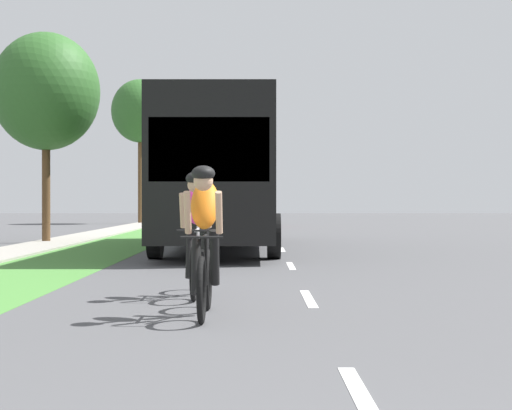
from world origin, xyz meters
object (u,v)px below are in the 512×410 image
Objects in this scene: cyclist_lead at (207,240)px; sedan_maroon at (246,211)px; cyclist_trailing at (199,233)px; street_tree_far at (142,112)px; street_tree_near at (48,92)px; bus_black at (224,171)px.

sedan_maroon is (-0.05, 29.88, -0.04)m from cyclist_lead.
cyclist_trailing is at bearing 96.79° from cyclist_lead.
cyclist_lead is at bearing -80.77° from street_tree_far.
cyclist_lead is 0.40× the size of sedan_maroon.
street_tree_near reaches higher than cyclist_lead.
sedan_maroon is at bearing 90.09° from cyclist_lead.
sedan_maroon is 0.70× the size of street_tree_near.
street_tree_near is at bearing 151.60° from bus_black.
bus_black is at bearing -76.76° from street_tree_far.
street_tree_near is (-5.26, 2.85, 2.43)m from bus_black.
sedan_maroon is 9.40m from street_tree_far.
street_tree_near is (-5.60, 15.17, 3.60)m from cyclist_lead.
street_tree_far is at bearing 99.36° from cyclist_trailing.
cyclist_trailing is at bearing -80.64° from street_tree_far.
street_tree_far is (-0.12, 20.03, 1.64)m from street_tree_near.
bus_black reaches higher than cyclist_trailing.
bus_black is 17.59m from sedan_maroon.
cyclist_lead is 12.39m from bus_black.
cyclist_lead reaches higher than sedan_maroon.
street_tree_far reaches higher than cyclist_trailing.
street_tree_far is (-5.67, 5.33, 5.28)m from sedan_maroon.
cyclist_trailing is at bearing -68.06° from street_tree_near.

